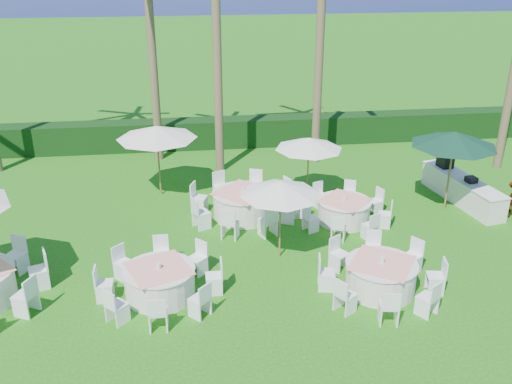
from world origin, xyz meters
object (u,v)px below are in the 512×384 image
Objects in this scene: umbrella_d at (309,143)px; buffet_table at (461,189)px; banquet_table_e at (243,204)px; umbrella_c at (157,132)px; umbrella_green at (454,139)px; umbrella_b at (281,188)px; banquet_table_b at (160,281)px; banquet_table_c at (381,276)px; banquet_table_f at (344,210)px.

buffet_table is at bearing -8.66° from umbrella_d.
umbrella_c is at bearing 141.58° from banquet_table_e.
umbrella_c is 9.64m from umbrella_green.
umbrella_b is at bearing -74.09° from banquet_table_e.
umbrella_b is at bearing 25.68° from banquet_table_b.
umbrella_b reaches higher than buffet_table.
banquet_table_b is 10.18m from umbrella_green.
banquet_table_c is at bearing -41.61° from umbrella_b.
umbrella_d is 0.82× the size of umbrella_green.
umbrella_c is at bearing 130.05° from banquet_table_c.
banquet_table_e is at bearing -177.83° from buffet_table.
umbrella_b is at bearing -141.29° from banquet_table_f.
banquet_table_b is 6.59m from umbrella_c.
umbrella_c reaches higher than banquet_table_e.
banquet_table_c reaches higher than banquet_table_b.
umbrella_d is 4.58m from umbrella_green.
banquet_table_c is 5.95m from umbrella_d.
umbrella_b is at bearing -112.78° from umbrella_d.
banquet_table_c is 1.16× the size of umbrella_c.
umbrella_d reaches higher than banquet_table_e.
buffet_table is (5.15, -0.78, -1.56)m from umbrella_d.
umbrella_c reaches higher than banquet_table_f.
umbrella_green is at bearing -14.35° from umbrella_c.
banquet_table_e is at bearing 122.93° from banquet_table_c.
umbrella_green reaches higher than banquet_table_f.
umbrella_c is (-5.67, 6.75, 1.85)m from banquet_table_c.
umbrella_c is (-5.78, 2.87, 1.88)m from banquet_table_f.
umbrella_b reaches higher than banquet_table_c.
banquet_table_b is at bearing -154.32° from umbrella_b.
umbrella_b reaches higher than umbrella_d.
umbrella_d is at bearing 113.80° from banquet_table_f.
buffet_table reaches higher than banquet_table_b.
banquet_table_f is 1.24× the size of umbrella_b.
banquet_table_e is 7.46m from buffet_table.
banquet_table_e reaches higher than banquet_table_b.
buffet_table is at bearing -10.31° from umbrella_c.
buffet_table is (9.96, 4.48, 0.05)m from banquet_table_b.
banquet_table_f is 4.47m from buffet_table.
banquet_table_e is 0.89× the size of buffet_table.
umbrella_c is 0.72× the size of buffet_table.
buffet_table reaches higher than banquet_table_e.
banquet_table_c is at bearing -130.03° from umbrella_green.
banquet_table_c is 1.11× the size of banquet_table_f.
buffet_table is at bearing 23.50° from umbrella_b.
umbrella_green reaches higher than umbrella_d.
banquet_table_b is at bearing -155.78° from buffet_table.
umbrella_c is at bearing 165.65° from umbrella_green.
umbrella_d is (1.55, 3.70, -0.06)m from umbrella_b.
banquet_table_e is 2.98m from umbrella_d.
umbrella_c reaches higher than umbrella_b.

